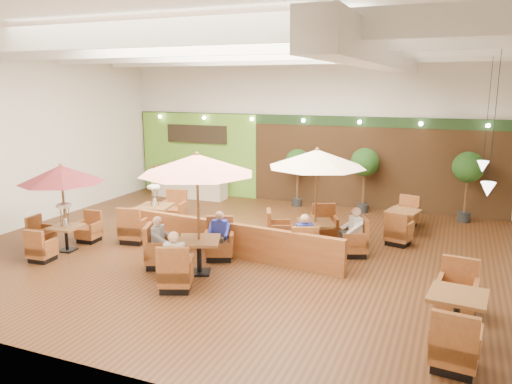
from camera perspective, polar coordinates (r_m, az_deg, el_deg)
The scene contains 17 objects.
room at distance 13.68m, azimuth 0.95°, elevation 9.36°, with size 14.04×14.00×5.52m.
service_counter at distance 19.55m, azimuth -7.66°, elevation 1.10°, with size 3.00×0.75×1.18m.
booth_divider at distance 12.83m, azimuth -3.41°, elevation -5.35°, with size 6.35×0.18×0.88m, color brown.
table_0 at distance 13.81m, azimuth -21.40°, elevation 0.39°, with size 2.23×2.30×2.34m.
table_1 at distance 11.30m, azimuth -7.04°, elevation 0.54°, with size 2.81×2.98×2.85m.
table_2 at distance 12.87m, azimuth 6.91°, elevation 1.17°, with size 2.87×2.87×2.75m.
table_3 at distance 15.04m, azimuth -11.45°, elevation -2.69°, with size 1.08×2.87×1.60m.
table_4 at distance 9.46m, azimuth 21.89°, elevation -13.11°, with size 1.02×2.82×1.04m.
table_5 at distance 15.11m, azimuth 16.40°, elevation -3.43°, with size 1.02×2.65×0.95m.
topiary_0 at distance 17.83m, azimuth 4.77°, elevation 3.23°, with size 0.89×0.89×2.07m.
topiary_1 at distance 17.26m, azimuth 12.31°, elevation 3.07°, with size 0.96×0.96×2.22m.
topiary_2 at distance 17.02m, azimuth 23.07°, elevation 2.33°, with size 0.97×0.97×2.25m.
diner_0 at distance 10.73m, azimuth -9.25°, elevation -7.14°, with size 0.47×0.42×0.85m.
diner_1 at distance 12.47m, azimuth -4.23°, elevation -4.41°, with size 0.41×0.36×0.77m.
diner_2 at distance 12.11m, azimuth -10.91°, elevation -5.06°, with size 0.40×0.44×0.80m.
diner_3 at distance 12.20m, azimuth 5.51°, elevation -4.75°, with size 0.45×0.44×0.80m.
diner_4 at distance 12.91m, azimuth 11.10°, elevation -3.95°, with size 0.45×0.46×0.82m.
Camera 1 is at (5.22, -11.51, 4.29)m, focal length 35.00 mm.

